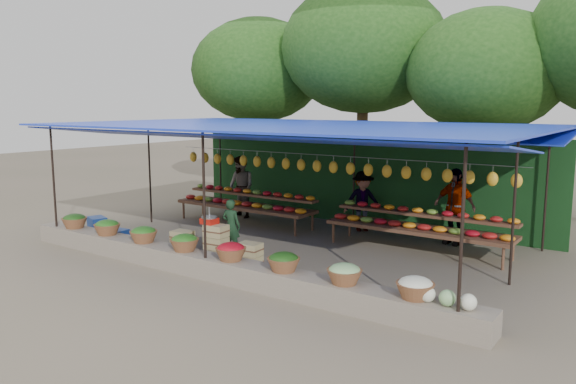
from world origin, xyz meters
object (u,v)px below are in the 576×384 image
Objects in this scene: blue_crate_back at (97,223)px; blue_crate_front at (116,236)px; vendor_seated at (231,226)px; crate_counter at (215,246)px; weighing_scale at (209,220)px.

blue_crate_front is at bearing -3.37° from blue_crate_back.
blue_crate_back is (-4.48, -0.21, -0.44)m from vendor_seated.
blue_crate_back is (-4.60, 0.45, -0.15)m from crate_counter.
vendor_seated is at bearing 12.01° from blue_crate_front.
crate_counter is 0.74m from vendor_seated.
blue_crate_back is at bearing 152.19° from blue_crate_front.
crate_counter is at bearing 91.40° from vendor_seated.
vendor_seated reaches higher than blue_crate_front.
weighing_scale is at bearing 13.40° from blue_crate_back.
blue_crate_front is at bearing -175.48° from weighing_scale.
blue_crate_front is at bearing -175.71° from crate_counter.
weighing_scale reaches higher than blue_crate_back.
crate_counter is at bearing -0.95° from blue_crate_front.
vendor_seated reaches higher than blue_crate_back.
crate_counter reaches higher than blue_crate_front.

